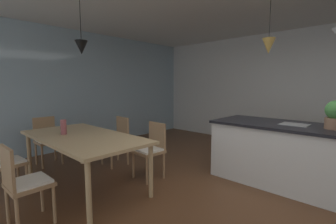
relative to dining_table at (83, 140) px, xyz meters
The scene contains 14 objects.
ground_plane 2.32m from the dining_table, 28.94° to the left, with size 10.00×8.40×0.04m, color brown.
wall_back_kitchen 4.79m from the dining_table, 65.93° to the left, with size 10.00×0.12×2.70m, color silver.
window_wall_left_glazing 2.47m from the dining_table, 153.29° to the left, with size 0.06×8.40×2.70m, color #9EB7C6.
dining_table is the anchor object (origin of this frame).
chair_window_end 1.42m from the dining_table, behind, with size 0.40×0.40×0.87m.
chair_near_right 1.02m from the dining_table, 62.12° to the right, with size 0.41×0.41×0.87m.
chair_far_right 1.02m from the dining_table, 62.03° to the left, with size 0.42×0.42×0.87m.
chair_near_left 1.02m from the dining_table, 117.65° to the right, with size 0.43×0.43×0.87m.
chair_far_left 1.02m from the dining_table, 117.70° to the left, with size 0.42×0.42×0.87m.
kitchen_island 3.05m from the dining_table, 43.23° to the left, with size 2.30×0.96×0.91m.
pendant_over_table 1.34m from the dining_table, 145.42° to the left, with size 0.18×0.18×0.79m.
pendant_over_island_main 3.05m from the dining_table, 49.69° to the left, with size 0.19×0.19×0.77m.
potted_plant_on_island 3.40m from the dining_table, 38.16° to the left, with size 0.25×0.25×0.37m.
vase_on_dining_table 0.36m from the dining_table, 152.39° to the right, with size 0.08×0.08×0.21m.
Camera 1 is at (1.18, -2.60, 1.46)m, focal length 24.80 mm.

